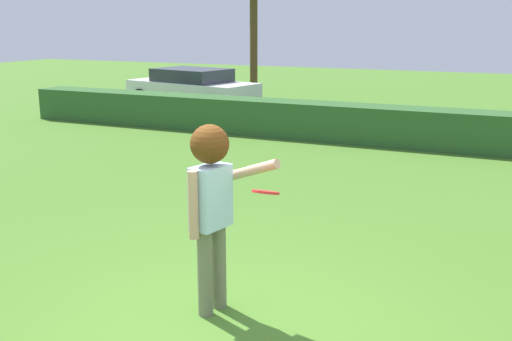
% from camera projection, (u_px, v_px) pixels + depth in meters
% --- Properties ---
extents(ground_plane, '(60.00, 60.00, 0.00)m').
position_uv_depth(ground_plane, '(228.00, 329.00, 5.37)').
color(ground_plane, '#457326').
extents(person, '(0.81, 0.55, 1.80)m').
position_uv_depth(person, '(211.00, 194.00, 5.43)').
color(person, '#707156').
rests_on(person, ground).
extents(frisbee, '(0.24, 0.24, 0.08)m').
position_uv_depth(frisbee, '(266.00, 192.00, 5.05)').
color(frisbee, red).
extents(hedge_row, '(20.46, 0.90, 0.84)m').
position_uv_depth(hedge_row, '(412.00, 127.00, 13.12)').
color(hedge_row, '#2D5928').
rests_on(hedge_row, ground).
extents(parked_car_white, '(4.46, 2.52, 1.25)m').
position_uv_depth(parked_car_white, '(192.00, 87.00, 18.79)').
color(parked_car_white, white).
rests_on(parked_car_white, ground).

